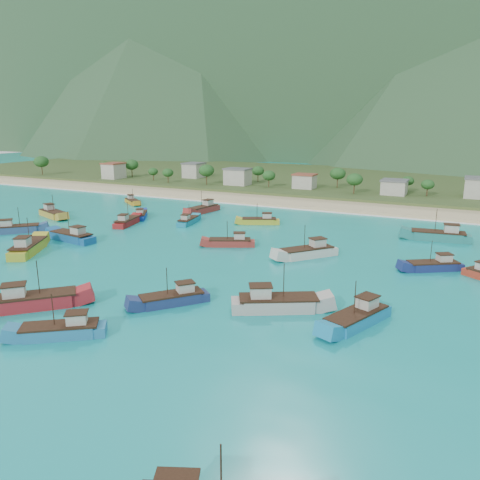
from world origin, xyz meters
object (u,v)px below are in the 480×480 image
at_px(boat_10, 276,304).
at_px(boat_7, 308,253).
at_px(boat_16, 434,266).
at_px(boat_20, 231,243).
at_px(boat_5, 62,331).
at_px(boat_9, 141,216).
at_px(boat_0, 357,319).
at_px(boat_1, 53,214).
at_px(boat_27, 439,236).
at_px(boat_25, 173,299).
at_px(boat_11, 28,248).
at_px(boat_28, 16,229).
at_px(boat_30, 132,202).
at_px(boat_15, 72,237).
at_px(boat_21, 260,221).
at_px(boat_3, 204,209).
at_px(boat_29, 188,221).
at_px(boat_12, 33,302).
at_px(boat_6, 127,222).

bearing_deg(boat_10, boat_7, 160.24).
bearing_deg(boat_16, boat_20, 58.85).
xyz_separation_m(boat_5, boat_10, (19.84, 18.84, 0.21)).
bearing_deg(boat_9, boat_0, -64.12).
bearing_deg(boat_1, boat_16, 107.78).
distance_m(boat_1, boat_20, 57.20).
relative_size(boat_9, boat_27, 0.73).
bearing_deg(boat_25, boat_11, 26.25).
distance_m(boat_25, boat_28, 60.93).
bearing_deg(boat_5, boat_30, -2.29).
relative_size(boat_7, boat_27, 0.86).
xyz_separation_m(boat_0, boat_9, (-67.08, 42.29, -0.18)).
xyz_separation_m(boat_0, boat_16, (6.77, 28.38, -0.14)).
bearing_deg(boat_15, boat_27, -55.85).
bearing_deg(boat_21, boat_30, 53.80).
height_order(boat_0, boat_15, boat_15).
height_order(boat_3, boat_9, boat_3).
bearing_deg(boat_27, boat_21, 85.31).
height_order(boat_11, boat_27, boat_11).
height_order(boat_11, boat_16, boat_11).
relative_size(boat_29, boat_30, 1.08).
bearing_deg(boat_5, boat_27, -63.92).
xyz_separation_m(boat_0, boat_29, (-51.80, 41.79, -0.20)).
relative_size(boat_11, boat_12, 1.13).
xyz_separation_m(boat_5, boat_9, (-36.37, 61.43, -0.08)).
height_order(boat_9, boat_29, boat_9).
bearing_deg(boat_25, boat_7, -67.45).
bearing_deg(boat_7, boat_10, 138.50).
relative_size(boat_1, boat_20, 1.18).
bearing_deg(boat_21, boat_10, -178.41).
xyz_separation_m(boat_3, boat_30, (-27.49, 2.60, -0.26)).
bearing_deg(boat_10, boat_29, -164.89).
relative_size(boat_12, boat_27, 0.88).
bearing_deg(boat_10, boat_21, 177.23).
distance_m(boat_0, boat_28, 83.67).
relative_size(boat_10, boat_29, 1.30).
xyz_separation_m(boat_11, boat_27, (71.17, 46.31, -0.00)).
bearing_deg(boat_29, boat_6, -157.19).
xyz_separation_m(boat_15, boat_29, (12.74, 26.11, -0.26)).
relative_size(boat_1, boat_5, 1.19).
height_order(boat_7, boat_12, boat_12).
relative_size(boat_0, boat_21, 1.15).
bearing_deg(boat_9, boat_21, -19.09).
bearing_deg(boat_11, boat_12, -68.74).
height_order(boat_21, boat_27, boat_27).
xyz_separation_m(boat_5, boat_7, (15.44, 45.64, 0.15)).
bearing_deg(boat_3, boat_7, 152.00).
relative_size(boat_28, boat_30, 1.13).
xyz_separation_m(boat_25, boat_29, (-27.04, 46.41, -0.09)).
xyz_separation_m(boat_11, boat_28, (-17.06, 10.92, -0.18)).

